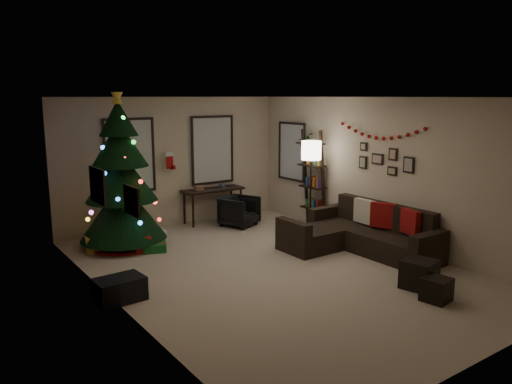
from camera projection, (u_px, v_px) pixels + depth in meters
floor at (273, 269)px, 7.98m from camera, size 7.00×7.00×0.00m
ceiling at (274, 97)px, 7.47m from camera, size 7.00×7.00×0.00m
wall_back at (173, 162)px, 10.53m from camera, size 5.00×0.00×5.00m
wall_front at (488, 237)px, 4.93m from camera, size 5.00×0.00×5.00m
wall_left at (115, 206)px, 6.31m from camera, size 0.00×7.00×7.00m
wall_right at (382, 172)px, 9.15m from camera, size 0.00×7.00×7.00m
window_back_left at (129, 156)px, 9.93m from camera, size 1.05×0.06×1.50m
window_back_right at (212, 150)px, 11.01m from camera, size 1.05×0.06×1.50m
window_right_wall at (292, 152)px, 11.15m from camera, size 0.06×0.90×1.30m
christmas_tree at (121, 182)px, 8.99m from camera, size 1.55×1.55×2.89m
presents at (139, 242)px, 9.06m from camera, size 1.50×1.00×0.30m
sofa at (359, 236)px, 8.92m from camera, size 1.75×2.55×0.84m
pillow_red_a at (410, 222)px, 8.39m from camera, size 0.22×0.43×0.41m
pillow_red_b at (383, 215)px, 8.86m from camera, size 0.29×0.45×0.44m
pillow_cream at (364, 211)px, 9.22m from camera, size 0.14×0.44×0.44m
ottoman_near at (419, 274)px, 7.17m from camera, size 0.52×0.52×0.42m
ottoman_far at (436, 289)px, 6.72m from camera, size 0.39×0.39×0.32m
desk at (213, 192)px, 10.90m from camera, size 1.37×0.49×0.74m
desk_chair at (240, 211)px, 10.59m from camera, size 0.81×0.79×0.64m
bookshelf at (313, 180)px, 10.42m from camera, size 0.30×0.60×2.05m
potted_plant at (305, 140)px, 10.48m from camera, size 0.60×0.60×0.51m
floor_lamp at (311, 156)px, 9.86m from camera, size 0.39×0.39×1.85m
art_map at (97, 186)px, 6.88m from camera, size 0.04×0.60×0.50m
art_abstract at (132, 201)px, 5.89m from camera, size 0.04×0.45×0.35m
gallery at (385, 160)px, 9.04m from camera, size 0.03×1.25×0.54m
garland at (380, 132)px, 9.02m from camera, size 0.08×1.90×0.30m
stocking_left at (170, 160)px, 10.31m from camera, size 0.20×0.05×0.36m
stocking_right at (179, 158)px, 10.70m from camera, size 0.20×0.05×0.36m
storage_bin at (119, 289)px, 6.73m from camera, size 0.67×0.47×0.32m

